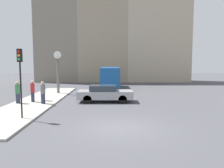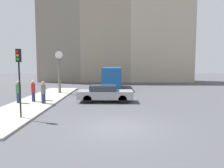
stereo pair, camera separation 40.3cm
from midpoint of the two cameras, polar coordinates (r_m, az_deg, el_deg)
The scene contains 11 objects.
ground_plane at distance 11.49m, azimuth 2.32°, elevation -11.34°, with size 120.00×120.00×0.00m, color #47474C.
sidewalk_corner at distance 19.74m, azimuth -18.21°, elevation -4.29°, with size 3.55×18.78×0.12m, color #A39E93.
building_row at distance 39.90m, azimuth 1.48°, elevation 14.77°, with size 26.71×5.00×19.89m.
sedan_car at distance 18.71m, azimuth -1.24°, elevation -2.43°, with size 4.66×1.90×1.43m.
bus_distant at distance 28.58m, azimuth 0.36°, elevation 1.98°, with size 2.34×7.07×2.73m.
traffic_light_near at distance 13.70m, azimuth -22.36°, elevation 3.66°, with size 0.26×0.24×4.02m.
street_clock at distance 24.03m, azimuth -13.14°, elevation 3.18°, with size 0.86×0.36×4.49m.
pedestrian_tan_coat at distance 19.63m, azimuth -16.95°, elevation -1.74°, with size 0.38×0.38×1.64m.
pedestrian_grey_jacket at distance 18.15m, azimuth -16.91°, elevation -2.11°, with size 0.37×0.37×1.76m.
pedestrian_red_top at distance 19.26m, azimuth -19.31°, elevation -1.69°, with size 0.32×0.32×1.77m.
pedestrian_green_hoodie at distance 19.03m, azimuth -22.68°, elevation -1.95°, with size 0.39×0.39×1.77m.
Camera 2 is at (-0.11, -10.99, 3.34)m, focal length 35.00 mm.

